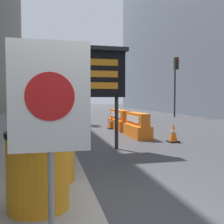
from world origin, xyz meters
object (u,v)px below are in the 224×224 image
at_px(jersey_barrier_orange_far, 119,121).
at_px(traffic_cone_mid, 173,133).
at_px(traffic_light_near_curb, 67,70).
at_px(traffic_light_far_side, 176,74).
at_px(barrel_drum_foreground, 38,170).
at_px(barrel_drum_middle, 51,152).
at_px(warning_sign, 50,106).
at_px(barrel_drum_back, 49,142).
at_px(pedestrian_worker, 85,106).
at_px(jersey_barrier_orange_near, 137,126).
at_px(message_board, 85,73).
at_px(traffic_cone_near, 112,122).

height_order(jersey_barrier_orange_far, traffic_cone_mid, jersey_barrier_orange_far).
relative_size(traffic_light_near_curb, traffic_light_far_side, 0.96).
bearing_deg(traffic_light_far_side, barrel_drum_foreground, -122.07).
bearing_deg(traffic_light_near_curb, jersey_barrier_orange_far, -62.77).
distance_m(barrel_drum_middle, traffic_light_far_side, 16.23).
bearing_deg(barrel_drum_middle, traffic_light_near_curb, 85.11).
bearing_deg(barrel_drum_foreground, warning_sign, -77.61).
height_order(barrel_drum_back, warning_sign, warning_sign).
distance_m(barrel_drum_back, pedestrian_worker, 8.26).
distance_m(barrel_drum_middle, jersey_barrier_orange_near, 5.62).
bearing_deg(jersey_barrier_orange_near, barrel_drum_foreground, -118.68).
bearing_deg(traffic_light_far_side, pedestrian_worker, -148.56).
height_order(barrel_drum_back, pedestrian_worker, pedestrian_worker).
bearing_deg(traffic_light_far_side, barrel_drum_middle, -123.44).
relative_size(barrel_drum_foreground, barrel_drum_back, 1.00).
distance_m(message_board, traffic_light_far_side, 13.26).
bearing_deg(jersey_barrier_orange_near, warning_sign, -115.29).
height_order(barrel_drum_foreground, barrel_drum_middle, same).
bearing_deg(pedestrian_worker, message_board, 31.57).
distance_m(warning_sign, traffic_cone_mid, 6.33).
distance_m(jersey_barrier_orange_far, traffic_cone_mid, 3.81).
relative_size(barrel_drum_foreground, jersey_barrier_orange_far, 0.40).
height_order(barrel_drum_middle, jersey_barrier_orange_near, barrel_drum_middle).
xyz_separation_m(barrel_drum_back, traffic_light_near_curb, (0.99, 10.18, 2.43)).
bearing_deg(traffic_light_far_side, traffic_cone_mid, -117.28).
distance_m(jersey_barrier_orange_near, jersey_barrier_orange_far, 2.43).
bearing_deg(pedestrian_worker, jersey_barrier_orange_near, 55.73).
height_order(warning_sign, jersey_barrier_orange_far, warning_sign).
bearing_deg(traffic_cone_mid, barrel_drum_back, -146.30).
height_order(message_board, pedestrian_worker, message_board).
xyz_separation_m(warning_sign, pedestrian_worker, (1.71, 10.58, -0.31)).
relative_size(barrel_drum_foreground, jersey_barrier_orange_near, 0.52).
distance_m(barrel_drum_back, jersey_barrier_orange_far, 6.93).
bearing_deg(warning_sign, jersey_barrier_orange_near, 64.71).
xyz_separation_m(jersey_barrier_orange_near, pedestrian_worker, (-1.29, 4.25, 0.61)).
distance_m(message_board, traffic_light_near_curb, 8.38).
distance_m(traffic_light_near_curb, traffic_light_far_side, 8.19).
relative_size(jersey_barrier_orange_far, traffic_light_near_curb, 0.53).
height_order(barrel_drum_foreground, jersey_barrier_orange_near, barrel_drum_foreground).
relative_size(message_board, jersey_barrier_orange_far, 1.23).
height_order(barrel_drum_back, traffic_light_near_curb, traffic_light_near_curb).
relative_size(traffic_cone_near, traffic_light_far_side, 0.14).
bearing_deg(traffic_cone_mid, message_board, -167.17).
relative_size(barrel_drum_middle, warning_sign, 0.50).
bearing_deg(traffic_cone_mid, barrel_drum_middle, -137.09).
relative_size(barrel_drum_foreground, barrel_drum_middle, 1.00).
xyz_separation_m(message_board, pedestrian_worker, (0.80, 6.20, -1.02)).
xyz_separation_m(traffic_cone_mid, traffic_light_near_curb, (-2.76, 7.68, 2.71)).
bearing_deg(traffic_cone_mid, barrel_drum_foreground, -131.23).
distance_m(jersey_barrier_orange_near, traffic_light_near_curb, 7.18).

